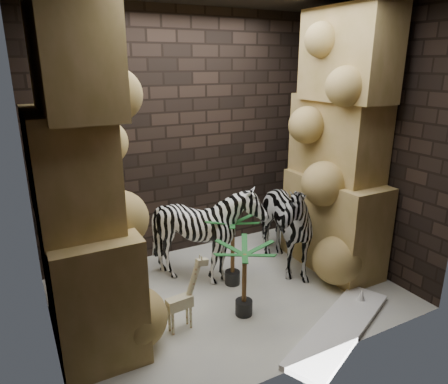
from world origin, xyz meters
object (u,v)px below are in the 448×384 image
zebra_right (278,214)px  surfboard (340,328)px  palm_back (244,280)px  palm_front (233,250)px  zebra_left (207,237)px  giraffe_toy (179,295)px

zebra_right → surfboard: (-0.19, -1.29, -0.66)m
surfboard → palm_back: bearing=110.9°
zebra_right → palm_front: 0.71m
zebra_right → palm_back: zebra_right is taller
zebra_right → zebra_left: (-0.86, 0.13, -0.16)m
zebra_right → giraffe_toy: size_ratio=1.92×
zebra_right → surfboard: bearing=-90.1°
zebra_right → palm_back: 1.10m
surfboard → palm_front: bearing=86.7°
surfboard → zebra_left: bearing=91.1°
zebra_right → surfboard: size_ratio=0.87×
zebra_right → palm_back: bearing=-134.2°
giraffe_toy → surfboard: bearing=-34.5°
palm_front → surfboard: bearing=-68.9°
zebra_left → giraffe_toy: zebra_left is taller
palm_front → palm_back: bearing=-108.3°
palm_front → palm_back: (-0.19, -0.56, -0.04)m
zebra_left → surfboard: bearing=-67.4°
giraffe_toy → zebra_left: bearing=43.0°
palm_back → surfboard: (0.65, -0.64, -0.35)m
giraffe_toy → palm_back: size_ratio=0.95×
palm_back → zebra_left: bearing=91.7°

